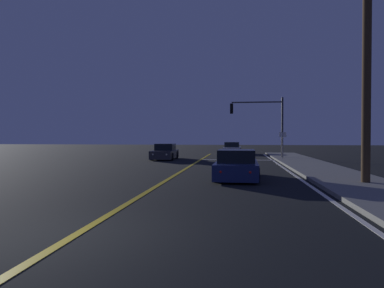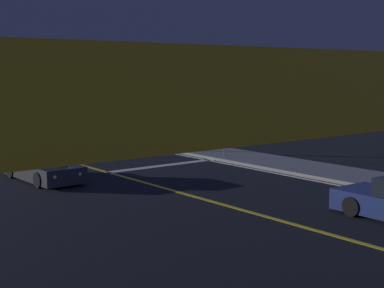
% 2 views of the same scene
% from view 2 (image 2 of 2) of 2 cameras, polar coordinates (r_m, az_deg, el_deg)
% --- Properties ---
extents(lane_line_center, '(0.20, 42.03, 0.01)m').
position_cam_2_polar(lane_line_center, '(17.90, 9.16, -7.69)').
color(lane_line_center, gold).
rests_on(lane_line_center, ground).
extents(stop_bar, '(6.18, 0.50, 0.01)m').
position_cam_2_polar(stop_bar, '(27.95, -2.93, -2.19)').
color(stop_bar, silver).
rests_on(stop_bar, ground).
extents(car_mid_block_charcoal, '(1.97, 4.60, 1.34)m').
position_cam_2_polar(car_mid_block_charcoal, '(24.99, -14.86, -2.22)').
color(car_mid_block_charcoal, '#2D2D33').
rests_on(car_mid_block_charcoal, ground).
extents(car_following_oncoming_white, '(2.06, 4.45, 1.34)m').
position_cam_2_polar(car_following_oncoming_white, '(36.97, -13.55, 0.85)').
color(car_following_oncoming_white, silver).
rests_on(car_following_oncoming_white, ground).
extents(traffic_signal_near_right, '(4.68, 0.28, 5.41)m').
position_cam_2_polar(traffic_signal_near_right, '(30.69, -2.17, 5.53)').
color(traffic_signal_near_right, '#38383D').
rests_on(traffic_signal_near_right, ground).
extents(street_sign_corner, '(0.56, 0.06, 2.35)m').
position_cam_2_polar(street_sign_corner, '(29.55, 3.31, 1.42)').
color(street_sign_corner, slate).
rests_on(street_sign_corner, ground).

